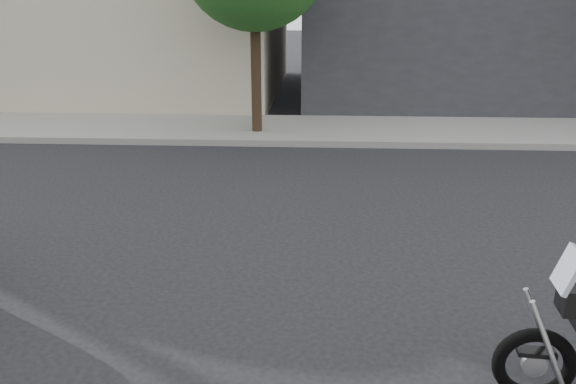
# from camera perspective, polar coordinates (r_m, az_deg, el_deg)

# --- Properties ---
(ground) EXTENTS (120.00, 120.00, 0.00)m
(ground) POSITION_cam_1_polar(r_m,az_deg,el_deg) (7.97, 6.66, -4.38)
(ground) COLOR black
(ground) RESTS_ON ground
(far_sidewalk) EXTENTS (44.00, 3.00, 0.15)m
(far_sidewalk) POSITION_cam_1_polar(r_m,az_deg,el_deg) (14.16, 5.19, 6.28)
(far_sidewalk) COLOR gray
(far_sidewalk) RESTS_ON ground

